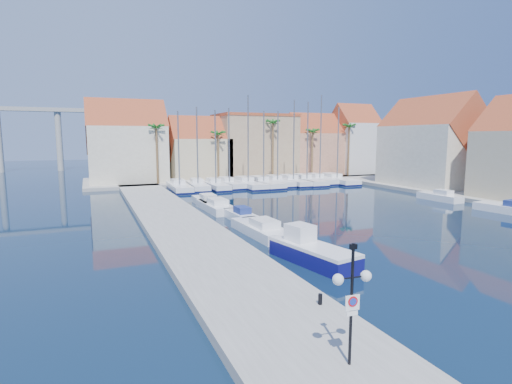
# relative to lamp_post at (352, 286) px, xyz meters

# --- Properties ---
(ground) EXTENTS (260.00, 260.00, 0.00)m
(ground) POSITION_rel_lamp_post_xyz_m (8.48, 11.76, -3.15)
(ground) COLOR black
(ground) RESTS_ON ground
(quay_west) EXTENTS (6.00, 77.00, 0.50)m
(quay_west) POSITION_rel_lamp_post_xyz_m (-0.52, 25.26, -2.90)
(quay_west) COLOR gray
(quay_west) RESTS_ON ground
(shore_north) EXTENTS (54.00, 16.00, 0.50)m
(shore_north) POSITION_rel_lamp_post_xyz_m (18.48, 59.76, -2.90)
(shore_north) COLOR gray
(shore_north) RESTS_ON ground
(shore_east) EXTENTS (12.00, 60.00, 0.50)m
(shore_east) POSITION_rel_lamp_post_xyz_m (40.48, 26.76, -2.90)
(shore_east) COLOR gray
(shore_east) RESTS_ON ground
(lamp_post) EXTENTS (1.37, 0.44, 4.04)m
(lamp_post) POSITION_rel_lamp_post_xyz_m (0.00, 0.00, 0.00)
(lamp_post) COLOR black
(lamp_post) RESTS_ON quay_west
(bollard) EXTENTS (0.19, 0.19, 0.47)m
(bollard) POSITION_rel_lamp_post_xyz_m (1.62, 4.40, -2.41)
(bollard) COLOR black
(bollard) RESTS_ON quay_west
(fishing_boat) EXTENTS (3.31, 6.68, 2.24)m
(fishing_boat) POSITION_rel_lamp_post_xyz_m (5.10, 11.06, -2.41)
(fishing_boat) COLOR #100F59
(fishing_boat) RESTS_ON ground
(motorboat_west_0) EXTENTS (2.61, 7.26, 1.40)m
(motorboat_west_0) POSITION_rel_lamp_post_xyz_m (5.05, 18.81, -2.64)
(motorboat_west_0) COLOR white
(motorboat_west_0) RESTS_ON ground
(motorboat_west_1) EXTENTS (1.81, 5.17, 1.40)m
(motorboat_west_1) POSITION_rel_lamp_post_xyz_m (5.47, 24.65, -2.64)
(motorboat_west_1) COLOR white
(motorboat_west_1) RESTS_ON ground
(motorboat_west_2) EXTENTS (2.48, 7.24, 1.40)m
(motorboat_west_2) POSITION_rel_lamp_post_xyz_m (4.83, 30.42, -2.64)
(motorboat_west_2) COLOR white
(motorboat_west_2) RESTS_ON ground
(motorboat_west_3) EXTENTS (2.23, 6.56, 1.40)m
(motorboat_west_3) POSITION_rel_lamp_post_xyz_m (4.85, 33.96, -2.64)
(motorboat_west_3) COLOR white
(motorboat_west_3) RESTS_ON ground
(motorboat_east_1) EXTENTS (2.00, 5.71, 1.40)m
(motorboat_east_1) POSITION_rel_lamp_post_xyz_m (32.48, 26.25, -2.64)
(motorboat_east_1) COLOR white
(motorboat_east_1) RESTS_ON ground
(sailboat_0) EXTENTS (2.91, 9.78, 11.48)m
(sailboat_0) POSITION_rel_lamp_post_xyz_m (4.56, 47.88, -2.57)
(sailboat_0) COLOR white
(sailboat_0) RESTS_ON ground
(sailboat_1) EXTENTS (3.14, 9.23, 12.16)m
(sailboat_1) POSITION_rel_lamp_post_xyz_m (7.42, 48.23, -2.56)
(sailboat_1) COLOR white
(sailboat_1) RESTS_ON ground
(sailboat_2) EXTENTS (2.43, 9.06, 11.74)m
(sailboat_2) POSITION_rel_lamp_post_xyz_m (9.97, 47.66, -2.56)
(sailboat_2) COLOR white
(sailboat_2) RESTS_ON ground
(sailboat_3) EXTENTS (2.91, 8.82, 12.15)m
(sailboat_3) POSITION_rel_lamp_post_xyz_m (12.37, 48.51, -2.55)
(sailboat_3) COLOR white
(sailboat_3) RESTS_ON ground
(sailboat_4) EXTENTS (3.12, 11.28, 14.09)m
(sailboat_4) POSITION_rel_lamp_post_xyz_m (15.20, 47.83, -2.56)
(sailboat_4) COLOR white
(sailboat_4) RESTS_ON ground
(sailboat_5) EXTENTS (3.62, 10.99, 11.80)m
(sailboat_5) POSITION_rel_lamp_post_xyz_m (17.69, 47.59, -2.59)
(sailboat_5) COLOR white
(sailboat_5) RESTS_ON ground
(sailboat_6) EXTENTS (2.63, 9.56, 11.90)m
(sailboat_6) POSITION_rel_lamp_post_xyz_m (20.52, 48.28, -2.57)
(sailboat_6) COLOR white
(sailboat_6) RESTS_ON ground
(sailboat_7) EXTENTS (2.77, 10.40, 13.72)m
(sailboat_7) POSITION_rel_lamp_post_xyz_m (23.28, 48.09, -2.56)
(sailboat_7) COLOR white
(sailboat_7) RESTS_ON ground
(sailboat_8) EXTENTS (3.35, 11.09, 13.46)m
(sailboat_8) POSITION_rel_lamp_post_xyz_m (25.78, 48.04, -2.57)
(sailboat_8) COLOR white
(sailboat_8) RESTS_ON ground
(sailboat_9) EXTENTS (2.66, 9.58, 14.70)m
(sailboat_9) POSITION_rel_lamp_post_xyz_m (28.59, 48.48, -2.52)
(sailboat_9) COLOR white
(sailboat_9) RESTS_ON ground
(sailboat_10) EXTENTS (3.79, 11.69, 12.75)m
(sailboat_10) POSITION_rel_lamp_post_xyz_m (31.33, 47.47, -2.58)
(sailboat_10) COLOR white
(sailboat_10) RESTS_ON ground
(building_0) EXTENTS (12.30, 9.00, 13.50)m
(building_0) POSITION_rel_lamp_post_xyz_m (-1.52, 58.76, 3.37)
(building_0) COLOR beige
(building_0) RESTS_ON shore_north
(building_1) EXTENTS (10.30, 8.00, 11.00)m
(building_1) POSITION_rel_lamp_post_xyz_m (10.48, 58.76, 2.15)
(building_1) COLOR #C4B38A
(building_1) RESTS_ON shore_north
(building_2) EXTENTS (14.20, 10.20, 11.50)m
(building_2) POSITION_rel_lamp_post_xyz_m (21.48, 59.76, 3.11)
(building_2) COLOR #A28464
(building_2) RESTS_ON shore_north
(building_3) EXTENTS (10.30, 8.00, 12.00)m
(building_3) POSITION_rel_lamp_post_xyz_m (33.48, 58.76, 2.71)
(building_3) COLOR #B2755A
(building_3) RESTS_ON shore_north
(building_4) EXTENTS (8.30, 8.00, 14.00)m
(building_4) POSITION_rel_lamp_post_xyz_m (42.48, 57.76, 3.82)
(building_4) COLOR silver
(building_4) RESTS_ON shore_north
(building_6) EXTENTS (9.00, 14.30, 13.50)m
(building_6) POSITION_rel_lamp_post_xyz_m (40.48, 35.76, 3.37)
(building_6) COLOR beige
(building_6) RESTS_ON shore_east
(palm_0) EXTENTS (2.60, 2.60, 10.15)m
(palm_0) POSITION_rel_lamp_post_xyz_m (2.48, 53.76, 5.93)
(palm_0) COLOR brown
(palm_0) RESTS_ON shore_north
(palm_1) EXTENTS (2.60, 2.60, 9.15)m
(palm_1) POSITION_rel_lamp_post_xyz_m (12.48, 53.76, 4.99)
(palm_1) COLOR brown
(palm_1) RESTS_ON shore_north
(palm_2) EXTENTS (2.60, 2.60, 11.15)m
(palm_2) POSITION_rel_lamp_post_xyz_m (22.48, 53.76, 6.87)
(palm_2) COLOR brown
(palm_2) RESTS_ON shore_north
(palm_3) EXTENTS (2.60, 2.60, 9.65)m
(palm_3) POSITION_rel_lamp_post_xyz_m (30.48, 53.76, 5.46)
(palm_3) COLOR brown
(palm_3) RESTS_ON shore_north
(palm_4) EXTENTS (2.60, 2.60, 10.65)m
(palm_4) POSITION_rel_lamp_post_xyz_m (38.48, 53.76, 6.40)
(palm_4) COLOR brown
(palm_4) RESTS_ON shore_north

